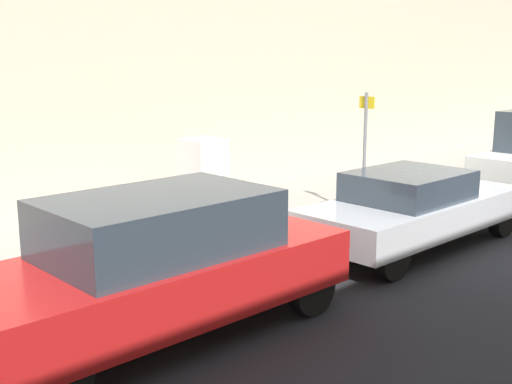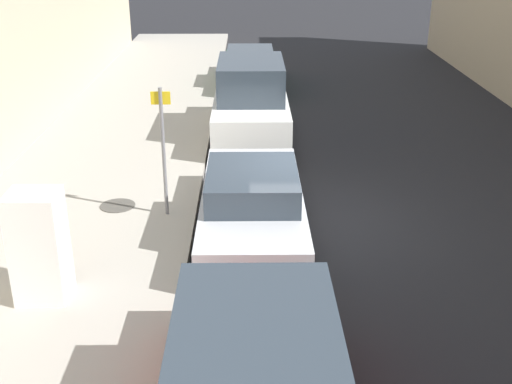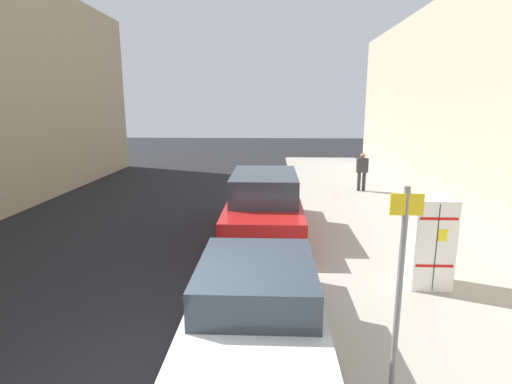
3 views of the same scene
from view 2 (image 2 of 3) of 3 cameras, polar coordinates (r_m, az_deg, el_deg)
The scene contains 8 objects.
ground_plane at distance 12.62m, azimuth 5.15°, elevation -2.67°, with size 80.00×80.00×0.00m, color black.
sidewalk_slab at distance 12.95m, azimuth -15.45°, elevation -2.37°, with size 4.54×44.00×0.16m, color #9E998E.
discarded_refrigerator at distance 10.00m, azimuth -18.72°, elevation -4.60°, with size 0.75×0.69×1.71m.
manhole_cover at distance 13.17m, azimuth -12.20°, elevation -1.19°, with size 0.70×0.70×0.02m, color #47443F.
street_sign_post at distance 12.15m, azimuth -8.25°, elevation 4.13°, with size 0.36×0.07×2.51m.
parked_sedan_silver at distance 11.66m, azimuth -0.34°, elevation -0.84°, with size 1.82×4.80×1.40m.
parked_van_white at distance 17.09m, azimuth -0.47°, elevation 8.05°, with size 1.92×4.71×2.13m.
parked_sedan_green at distance 23.03m, azimuth -0.53°, elevation 11.09°, with size 1.79×4.62×1.39m.
Camera 2 is at (-1.27, -11.33, 5.42)m, focal length 45.00 mm.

